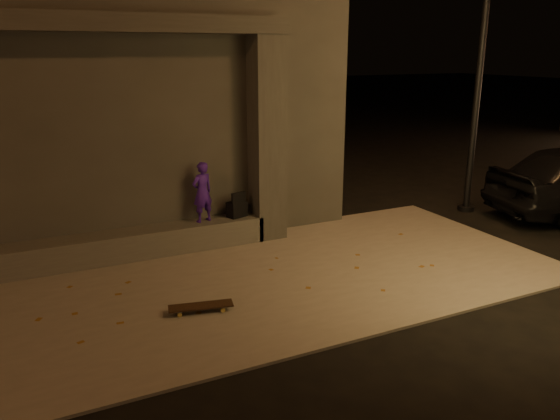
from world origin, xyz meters
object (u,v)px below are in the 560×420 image
column (267,140)px  skateboard (201,306)px  backpack (237,208)px  skateboarder (202,192)px

column → skateboard: bearing=-130.6°
column → backpack: (-0.60, 0.00, -1.19)m
skateboarder → skateboard: (-0.85, -2.44, -0.90)m
column → skateboarder: (-1.23, 0.00, -0.82)m
column → skateboarder: 1.48m
column → skateboard: column is taller
skateboard → backpack: bearing=70.9°
column → backpack: size_ratio=7.57×
backpack → column: bearing=-18.1°
skateboard → column: bearing=61.7°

